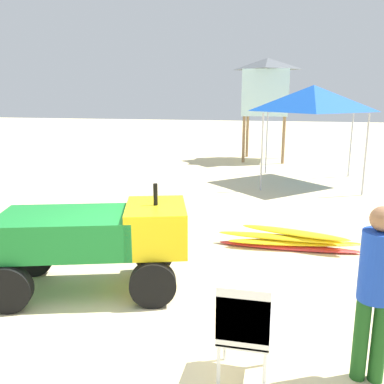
% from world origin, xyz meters
% --- Properties ---
extents(ground, '(80.00, 80.00, 0.00)m').
position_xyz_m(ground, '(0.00, 0.00, 0.00)').
color(ground, beige).
extents(utility_cart, '(2.79, 1.93, 1.50)m').
position_xyz_m(utility_cart, '(-1.13, 0.46, 0.78)').
color(utility_cart, '#197A2D').
rests_on(utility_cart, ground).
extents(stacked_plastic_chairs, '(0.48, 0.48, 1.02)m').
position_xyz_m(stacked_plastic_chairs, '(1.03, -1.06, 0.60)').
color(stacked_plastic_chairs, white).
rests_on(stacked_plastic_chairs, ground).
extents(surfboard_pile, '(2.56, 0.74, 0.32)m').
position_xyz_m(surfboard_pile, '(1.47, 2.66, 0.15)').
color(surfboard_pile, red).
rests_on(surfboard_pile, ground).
extents(lifeguard_near_center, '(0.32, 0.32, 1.72)m').
position_xyz_m(lifeguard_near_center, '(2.18, -0.75, 0.99)').
color(lifeguard_near_center, '#194C19').
rests_on(lifeguard_near_center, ground).
extents(popup_canopy, '(2.78, 2.78, 2.94)m').
position_xyz_m(popup_canopy, '(2.05, 8.59, 2.56)').
color(popup_canopy, '#B2B2B7').
rests_on(popup_canopy, ground).
extents(lifeguard_tower, '(1.98, 1.98, 4.09)m').
position_xyz_m(lifeguard_tower, '(0.45, 13.02, 2.97)').
color(lifeguard_tower, olive).
rests_on(lifeguard_tower, ground).
extents(traffic_cone_near, '(0.35, 0.35, 0.50)m').
position_xyz_m(traffic_cone_near, '(-3.80, 2.67, 0.25)').
color(traffic_cone_near, orange).
rests_on(traffic_cone_near, ground).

